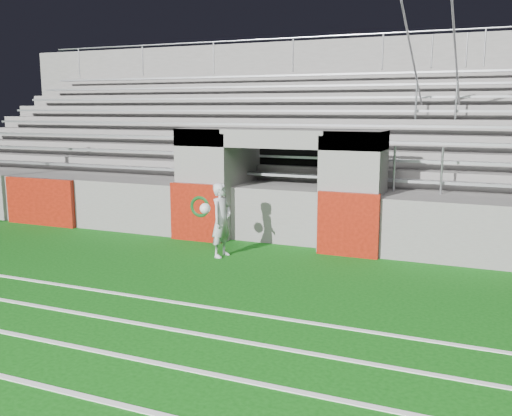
% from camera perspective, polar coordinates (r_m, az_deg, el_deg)
% --- Properties ---
extents(ground, '(90.00, 90.00, 0.00)m').
position_cam_1_polar(ground, '(10.14, -5.08, -7.68)').
color(ground, '#0C4C0D').
rests_on(ground, ground).
extents(stadium_structure, '(26.00, 8.48, 5.42)m').
position_cam_1_polar(stadium_structure, '(17.18, 7.50, 4.61)').
color(stadium_structure, '#5D5A58').
rests_on(stadium_structure, ground).
extents(goalkeeper_with_ball, '(0.61, 0.61, 1.55)m').
position_cam_1_polar(goalkeeper_with_ball, '(11.85, -3.51, -1.17)').
color(goalkeeper_with_ball, '#A5A9AF').
rests_on(goalkeeper_with_ball, ground).
extents(hose_coil, '(0.52, 0.14, 0.55)m').
position_cam_1_polar(hose_coil, '(13.22, -5.53, 0.07)').
color(hose_coil, '#0D4416').
rests_on(hose_coil, ground).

